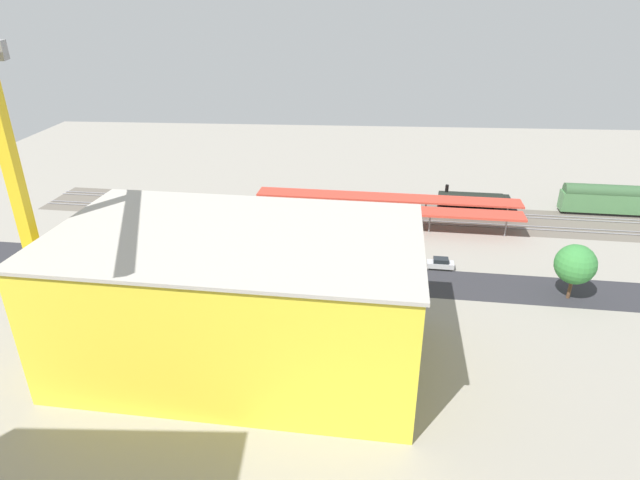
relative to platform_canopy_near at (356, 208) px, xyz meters
The scene contains 20 objects.
ground_plane 14.58m from the platform_canopy_near, 78.83° to the left, with size 203.20×203.20×0.00m, color gray.
rail_bed 9.08m from the platform_canopy_near, 70.51° to the right, with size 127.00×14.00×0.01m, color #665E54.
street_asphalt 20.16m from the platform_canopy_near, 82.11° to the left, with size 127.00×9.00×0.01m, color #2D2D33.
track_rails 9.00m from the platform_canopy_near, 70.51° to the right, with size 126.69×16.59×0.12m.
platform_canopy_near is the anchor object (origin of this frame).
platform_canopy_far 9.35m from the platform_canopy_near, 130.19° to the right, with size 52.79×8.44×3.93m.
locomotive 27.08m from the platform_canopy_near, 156.71° to the right, with size 15.96×4.03×5.32m.
passenger_coach 51.82m from the platform_canopy_near, 168.12° to the right, with size 18.22×4.34×6.25m.
parked_car_0 21.11m from the platform_canopy_near, 131.60° to the left, with size 4.40×2.12×1.83m.
parked_car_1 17.44m from the platform_canopy_near, 110.38° to the left, with size 4.70×1.90×1.80m.
parked_car_2 16.60m from the platform_canopy_near, 83.58° to the left, with size 4.86×1.98×1.77m.
parked_car_3 18.71m from the platform_canopy_near, 60.85° to the left, with size 4.47×2.05×1.62m.
construction_building 42.86m from the platform_canopy_near, 71.43° to the left, with size 40.73×23.15×16.23m, color yellow.
construction_roof_slab 44.43m from the platform_canopy_near, 71.43° to the left, with size 41.33×23.75×0.40m, color #B7B2A8.
tower_crane 58.98m from the platform_canopy_near, 49.43° to the left, with size 11.02×27.16×36.17m.
box_truck_0 26.23m from the platform_canopy_near, 60.28° to the left, with size 8.44×2.96×3.41m.
street_tree_0 46.81m from the platform_canopy_near, 32.01° to the left, with size 4.22×4.22×6.46m.
street_tree_1 26.97m from the platform_canopy_near, 67.37° to the left, with size 4.34×4.34×7.68m.
street_tree_2 39.33m from the platform_canopy_near, 143.02° to the left, with size 5.80×5.80×8.48m.
traffic_light 37.11m from the platform_canopy_near, 23.30° to the left, with size 0.50×0.36×6.88m.
Camera 1 is at (-2.14, 78.55, 40.29)m, focal length 29.36 mm.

